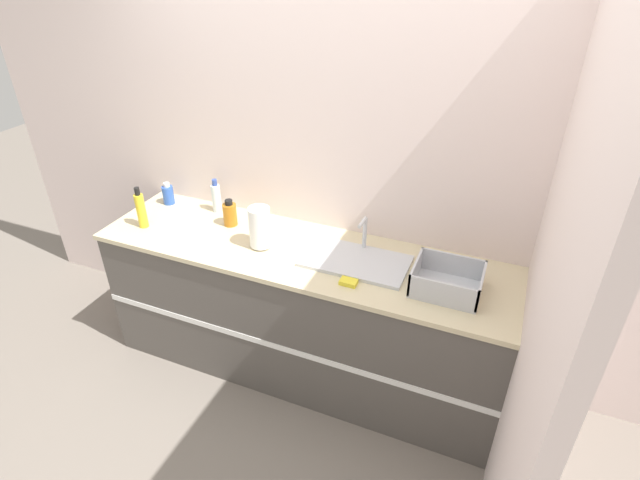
% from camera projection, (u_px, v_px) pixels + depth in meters
% --- Properties ---
extents(ground_plane, '(12.00, 12.00, 0.00)m').
position_uv_depth(ground_plane, '(282.00, 400.00, 3.09)').
color(ground_plane, slate).
extents(wall_back, '(4.84, 0.06, 2.60)m').
position_uv_depth(wall_back, '(324.00, 165.00, 2.95)').
color(wall_back, silver).
rests_on(wall_back, ground_plane).
extents(wall_right, '(0.06, 2.65, 2.60)m').
position_uv_depth(wall_right, '(551.00, 236.00, 2.26)').
color(wall_right, silver).
rests_on(wall_right, ground_plane).
extents(counter_cabinet, '(2.47, 0.67, 0.91)m').
position_uv_depth(counter_cabinet, '(302.00, 312.00, 3.11)').
color(counter_cabinet, '#514C47').
rests_on(counter_cabinet, ground_plane).
extents(sink, '(0.58, 0.32, 0.22)m').
position_uv_depth(sink, '(356.00, 260.00, 2.76)').
color(sink, silver).
rests_on(sink, counter_cabinet).
extents(paper_towel_roll, '(0.13, 0.13, 0.25)m').
position_uv_depth(paper_towel_roll, '(260.00, 227.00, 2.84)').
color(paper_towel_roll, '#4C4C51').
rests_on(paper_towel_roll, counter_cabinet).
extents(dish_rack, '(0.34, 0.28, 0.14)m').
position_uv_depth(dish_rack, '(447.00, 282.00, 2.53)').
color(dish_rack, '#B7BABF').
rests_on(dish_rack, counter_cabinet).
extents(bottle_clear, '(0.06, 0.06, 0.22)m').
position_uv_depth(bottle_clear, '(216.00, 197.00, 3.23)').
color(bottle_clear, silver).
rests_on(bottle_clear, counter_cabinet).
extents(bottle_yellow, '(0.06, 0.06, 0.27)m').
position_uv_depth(bottle_yellow, '(141.00, 210.00, 3.05)').
color(bottle_yellow, yellow).
rests_on(bottle_yellow, counter_cabinet).
extents(bottle_amber, '(0.09, 0.09, 0.17)m').
position_uv_depth(bottle_amber, '(230.00, 214.00, 3.09)').
color(bottle_amber, '#B26B19').
rests_on(bottle_amber, counter_cabinet).
extents(bottle_blue, '(0.07, 0.07, 0.15)m').
position_uv_depth(bottle_blue, '(168.00, 194.00, 3.34)').
color(bottle_blue, '#2D56B7').
rests_on(bottle_blue, counter_cabinet).
extents(sponge, '(0.09, 0.06, 0.02)m').
position_uv_depth(sponge, '(349.00, 282.00, 2.59)').
color(sponge, yellow).
rests_on(sponge, counter_cabinet).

